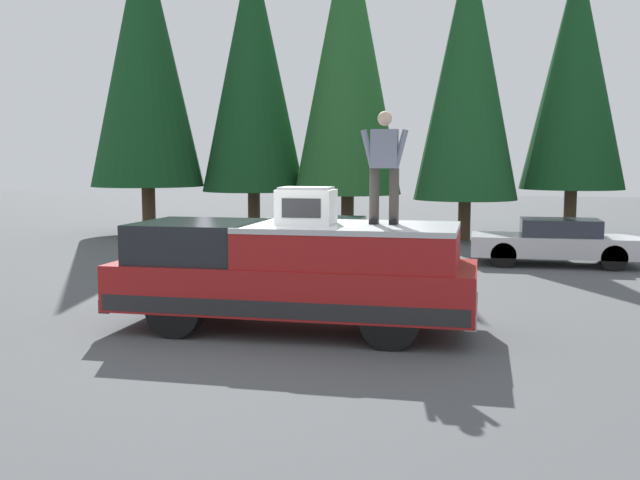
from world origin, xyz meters
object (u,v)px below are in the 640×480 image
at_px(parked_car_maroon, 323,239).
at_px(parked_car_silver, 556,242).
at_px(pickup_truck, 294,274).
at_px(compressor_unit, 306,206).
at_px(person_on_truck_bed, 384,164).

bearing_deg(parked_car_maroon, parked_car_silver, -83.74).
distance_m(pickup_truck, compressor_unit, 1.07).
xyz_separation_m(parked_car_silver, parked_car_maroon, (-0.64, 5.83, 0.00)).
relative_size(pickup_truck, person_on_truck_bed, 3.28).
height_order(person_on_truck_bed, parked_car_maroon, person_on_truck_bed).
height_order(pickup_truck, parked_car_silver, pickup_truck).
relative_size(pickup_truck, compressor_unit, 6.60).
height_order(pickup_truck, parked_car_maroon, pickup_truck).
bearing_deg(person_on_truck_bed, compressor_unit, 103.52).
bearing_deg(pickup_truck, parked_car_silver, -29.37).
xyz_separation_m(pickup_truck, parked_car_silver, (8.22, -4.63, -0.29)).
distance_m(compressor_unit, person_on_truck_bed, 1.33).
height_order(parked_car_silver, parked_car_maroon, same).
xyz_separation_m(pickup_truck, parked_car_maroon, (7.58, 1.20, -0.29)).
relative_size(person_on_truck_bed, parked_car_silver, 0.41).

